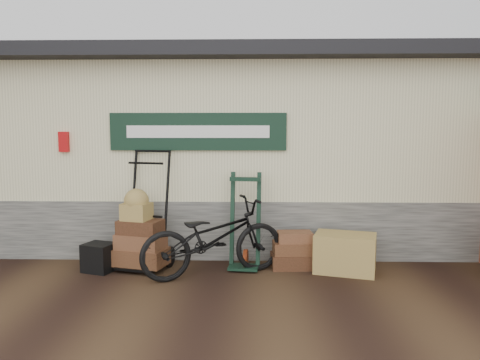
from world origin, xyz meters
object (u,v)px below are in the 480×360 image
porter_trolley (147,208)px  wicker_hamper (345,253)px  green_barrow (245,221)px  suitcase_stack (293,250)px  black_trunk (99,257)px  bicycle (213,234)px

porter_trolley → wicker_hamper: porter_trolley is taller
green_barrow → wicker_hamper: size_ratio=1.67×
green_barrow → suitcase_stack: bearing=7.0°
black_trunk → bicycle: size_ratio=0.20×
wicker_hamper → bicycle: bicycle is taller
suitcase_stack → black_trunk: size_ratio=1.53×
wicker_hamper → bicycle: (-1.82, -0.22, 0.32)m
wicker_hamper → black_trunk: size_ratio=2.07×
black_trunk → suitcase_stack: bearing=4.8°
porter_trolley → wicker_hamper: bearing=11.3°
green_barrow → bicycle: 0.58m
green_barrow → suitcase_stack: 0.80m
bicycle → green_barrow: bearing=-71.0°
porter_trolley → suitcase_stack: (2.10, -0.03, -0.59)m
suitcase_stack → bicycle: bicycle is taller
porter_trolley → green_barrow: 1.43m
black_trunk → bicycle: bearing=-5.8°
porter_trolley → black_trunk: porter_trolley is taller
bicycle → black_trunk: bearing=60.5°
green_barrow → black_trunk: size_ratio=3.45×
black_trunk → porter_trolley: bearing=22.1°
green_barrow → suitcase_stack: green_barrow is taller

